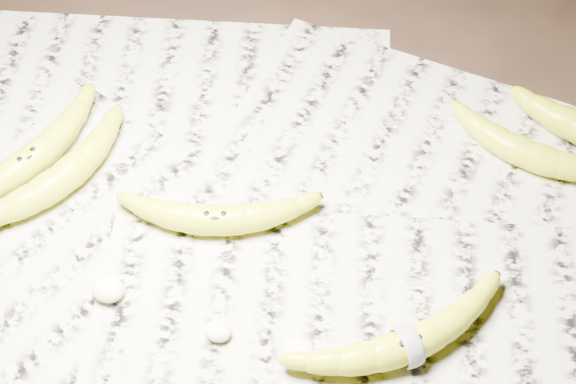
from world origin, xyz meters
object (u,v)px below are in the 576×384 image
(banana_left_b, at_px, (60,178))
(banana_upper_a, at_px, (530,153))
(banana_left_a, at_px, (28,161))
(banana_center, at_px, (216,218))
(banana_taped, at_px, (408,344))

(banana_left_b, xyz_separation_m, banana_upper_a, (0.48, 0.19, -0.00))
(banana_left_a, xyz_separation_m, banana_center, (0.22, -0.01, -0.00))
(banana_center, height_order, banana_taped, same)
(banana_upper_a, bearing_deg, banana_taped, -94.87)
(banana_center, bearing_deg, banana_taped, -36.50)
(banana_left_a, height_order, banana_upper_a, banana_left_a)
(banana_left_b, relative_size, banana_center, 1.01)
(banana_center, xyz_separation_m, banana_taped, (0.22, -0.08, 0.00))
(banana_left_b, height_order, banana_taped, banana_left_b)
(banana_left_a, height_order, banana_center, banana_left_a)
(banana_left_b, xyz_separation_m, banana_center, (0.18, 0.00, -0.00))
(banana_left_a, distance_m, banana_taped, 0.45)
(banana_center, xyz_separation_m, banana_upper_a, (0.30, 0.19, -0.00))
(banana_left_b, relative_size, banana_upper_a, 1.06)
(banana_left_a, bearing_deg, banana_left_b, -80.10)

